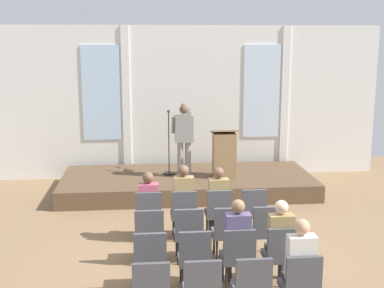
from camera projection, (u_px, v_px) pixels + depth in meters
name	position (u px, v px, depth m)	size (l,w,h in m)	color
ground_plane	(208.00, 262.00, 8.41)	(14.31, 14.31, 0.00)	#846647
rear_partition	(183.00, 102.00, 13.38)	(10.43, 0.14, 3.94)	silver
stage_platform	(187.00, 183.00, 12.26)	(5.92, 2.43, 0.40)	brown
speaker	(184.00, 135.00, 11.92)	(0.52, 0.69, 1.71)	gray
mic_stand	(169.00, 160.00, 12.27)	(0.28, 0.28, 1.55)	black
lectern	(224.00, 154.00, 11.98)	(0.60, 0.48, 1.16)	#93724C
chair_r0_c0	(149.00, 212.00, 9.19)	(0.46, 0.44, 0.94)	black
audience_r0_c0	(148.00, 202.00, 9.24)	(0.36, 0.39, 1.27)	#2D2D33
chair_r0_c1	(184.00, 211.00, 9.25)	(0.46, 0.44, 0.94)	black
audience_r0_c1	(183.00, 198.00, 9.28)	(0.36, 0.39, 1.38)	#2D2D33
chair_r0_c2	(219.00, 210.00, 9.31)	(0.46, 0.44, 0.94)	black
audience_r0_c2	(218.00, 198.00, 9.34)	(0.36, 0.39, 1.33)	#2D2D33
chair_r0_c3	(253.00, 209.00, 9.36)	(0.46, 0.44, 0.94)	black
chair_r1_c0	(149.00, 232.00, 8.24)	(0.46, 0.44, 0.94)	black
chair_r1_c1	(189.00, 231.00, 8.30)	(0.46, 0.44, 0.94)	black
chair_r1_c2	(227.00, 230.00, 8.36)	(0.46, 0.44, 0.94)	black
chair_r1_c3	(265.00, 228.00, 8.42)	(0.46, 0.44, 0.94)	black
chair_r2_c0	(150.00, 257.00, 7.30)	(0.46, 0.44, 0.94)	black
chair_r2_c1	(194.00, 256.00, 7.36)	(0.46, 0.44, 0.94)	black
chair_r2_c2	(238.00, 254.00, 7.41)	(0.46, 0.44, 0.94)	black
audience_r2_c2	(237.00, 238.00, 7.45)	(0.36, 0.39, 1.34)	#2D2D33
chair_r2_c3	(281.00, 252.00, 7.47)	(0.46, 0.44, 0.94)	black
audience_r2_c3	(280.00, 238.00, 7.51)	(0.36, 0.39, 1.31)	#2D2D33
chair_r3_c1	(202.00, 287.00, 6.41)	(0.46, 0.44, 0.94)	black
chair_r3_c2	(252.00, 285.00, 6.47)	(0.46, 0.44, 0.94)	black
chair_r3_c3	(301.00, 283.00, 6.53)	(0.46, 0.44, 0.94)	black
audience_r3_c3	(300.00, 264.00, 6.56)	(0.36, 0.39, 1.37)	#2D2D33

